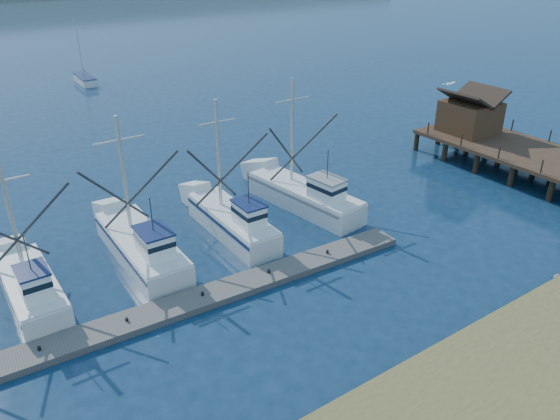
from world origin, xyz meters
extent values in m
plane|color=#0C2339|center=(0.00, 0.00, 0.00)|extent=(500.00, 500.00, 0.00)
cube|color=#56514C|center=(-8.54, 5.43, 0.18)|extent=(27.18, 3.04, 0.36)
cylinder|color=black|center=(21.50, 5.00, 0.85)|extent=(0.44, 0.44, 1.70)
cube|color=black|center=(21.50, 5.00, 1.85)|extent=(7.00, 20.00, 0.30)
cube|color=#4C331E|center=(21.50, 12.00, 3.30)|extent=(4.00, 4.00, 2.60)
cube|color=silver|center=(-14.82, 10.24, 0.70)|extent=(2.31, 7.21, 1.39)
cube|color=white|center=(-14.82, 8.39, 2.14)|extent=(1.33, 1.76, 1.50)
cylinder|color=#B7B2A8|center=(-14.82, 11.47, 4.55)|extent=(0.22, 0.22, 6.31)
cube|color=silver|center=(-8.55, 11.09, 0.70)|extent=(2.82, 8.95, 1.39)
cube|color=white|center=(-8.55, 8.81, 2.14)|extent=(1.58, 2.20, 1.50)
cylinder|color=#B7B2A8|center=(-8.55, 12.61, 4.87)|extent=(0.22, 0.22, 6.95)
cube|color=silver|center=(-2.67, 10.74, 0.74)|extent=(2.39, 8.24, 1.47)
cube|color=white|center=(-2.67, 8.64, 2.22)|extent=(1.34, 2.02, 1.50)
cylinder|color=#B7B2A8|center=(-2.67, 12.14, 4.96)|extent=(0.22, 0.22, 6.98)
cube|color=silver|center=(3.40, 11.25, 0.75)|extent=(3.70, 9.48, 1.50)
cube|color=white|center=(3.40, 8.89, 2.25)|extent=(1.73, 2.42, 1.50)
cylinder|color=#B7B2A8|center=(3.40, 12.83, 5.15)|extent=(0.22, 0.22, 7.30)
cube|color=silver|center=(1.78, 56.83, 0.45)|extent=(1.89, 5.57, 0.90)
cylinder|color=#B7B2A8|center=(1.78, 57.13, 4.50)|extent=(0.12, 0.12, 7.20)
sphere|color=white|center=(13.73, 8.52, 7.84)|extent=(0.23, 0.23, 0.23)
cube|color=white|center=(13.39, 8.52, 7.86)|extent=(0.56, 0.14, 0.15)
cube|color=white|center=(14.07, 8.52, 7.86)|extent=(0.56, 0.14, 0.15)
camera|label=1|loc=(-17.41, -16.12, 16.93)|focal=35.00mm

